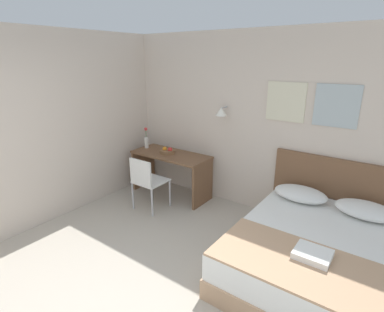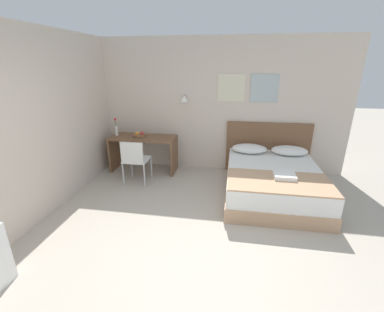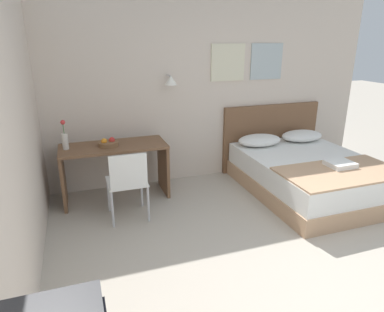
% 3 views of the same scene
% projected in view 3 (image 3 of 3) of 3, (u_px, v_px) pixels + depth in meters
% --- Properties ---
extents(ground_plane, '(24.00, 24.00, 0.00)m').
position_uv_depth(ground_plane, '(330.00, 302.00, 2.79)').
color(ground_plane, '#B2A899').
extents(wall_back, '(5.30, 0.31, 2.65)m').
position_uv_depth(wall_back, '(204.00, 89.00, 4.96)').
color(wall_back, beige).
rests_on(wall_back, ground_plane).
extents(bed, '(1.54, 1.99, 0.50)m').
position_uv_depth(bed, '(309.00, 175.00, 4.70)').
color(bed, tan).
rests_on(bed, ground_plane).
extents(headboard, '(1.66, 0.06, 1.05)m').
position_uv_depth(headboard, '(271.00, 137.00, 5.52)').
color(headboard, brown).
rests_on(headboard, ground_plane).
extents(pillow_left, '(0.67, 0.43, 0.16)m').
position_uv_depth(pillow_left, '(260.00, 140.00, 5.12)').
color(pillow_left, white).
rests_on(pillow_left, bed).
extents(pillow_right, '(0.67, 0.43, 0.16)m').
position_uv_depth(pillow_right, '(302.00, 136.00, 5.35)').
color(pillow_right, white).
rests_on(pillow_right, bed).
extents(throw_blanket, '(1.49, 0.80, 0.02)m').
position_uv_depth(throw_blanket, '(342.00, 172.00, 4.09)').
color(throw_blanket, tan).
rests_on(throw_blanket, bed).
extents(folded_towel_near_foot, '(0.32, 0.28, 0.06)m').
position_uv_depth(folded_towel_near_foot, '(340.00, 164.00, 4.23)').
color(folded_towel_near_foot, white).
rests_on(folded_towel_near_foot, throw_blanket).
extents(desk, '(1.34, 0.58, 0.73)m').
position_uv_depth(desk, '(115.00, 160.00, 4.45)').
color(desk, brown).
rests_on(desk, ground_plane).
extents(desk_chair, '(0.45, 0.45, 0.85)m').
position_uv_depth(desk_chair, '(128.00, 180.00, 3.88)').
color(desk_chair, white).
rests_on(desk_chair, ground_plane).
extents(fruit_bowl, '(0.26, 0.26, 0.11)m').
position_uv_depth(fruit_bowl, '(108.00, 143.00, 4.34)').
color(fruit_bowl, brown).
rests_on(fruit_bowl, desk).
extents(flower_vase, '(0.07, 0.07, 0.37)m').
position_uv_depth(flower_vase, '(65.00, 139.00, 4.17)').
color(flower_vase, silver).
rests_on(flower_vase, desk).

